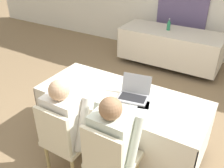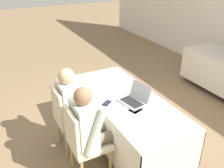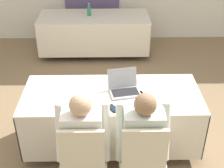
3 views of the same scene
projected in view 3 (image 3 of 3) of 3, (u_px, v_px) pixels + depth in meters
ground_plane at (112, 143)px, 3.80m from camera, size 24.00×24.00×0.00m
conference_table_near at (112, 106)px, 3.51m from camera, size 1.96×0.81×0.72m
conference_table_far at (94, 25)px, 5.62m from camera, size 1.96×0.81×0.72m
laptop at (124, 88)px, 3.43m from camera, size 0.38×0.35×0.22m
cell_phone at (113, 108)px, 3.18m from camera, size 0.14×0.16×0.01m
paper_beside_laptop at (146, 98)px, 3.35m from camera, size 0.29×0.35×0.00m
paper_centre_table at (133, 93)px, 3.43m from camera, size 0.29×0.35×0.00m
water_bottle at (89, 10)px, 5.49m from camera, size 0.07×0.07×0.22m
chair_near_left at (84, 155)px, 2.93m from camera, size 0.44×0.44×0.90m
chair_near_right at (142, 155)px, 2.94m from camera, size 0.44×0.44×0.90m
person_checkered_shirt at (83, 135)px, 2.93m from camera, size 0.50×0.52×1.16m
person_white_shirt at (142, 134)px, 2.94m from camera, size 0.50×0.52×1.16m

